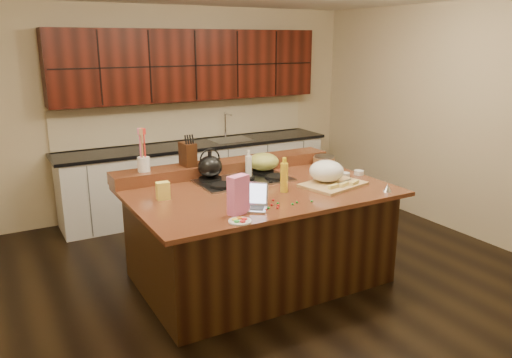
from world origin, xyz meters
TOP-DOWN VIEW (x-y plane):
  - room at (0.00, 0.00)m, footprint 5.52×5.02m
  - island at (0.00, 0.00)m, footprint 2.40×1.60m
  - back_ledge at (0.00, 0.70)m, footprint 2.40×0.30m
  - cooktop at (0.00, 0.30)m, footprint 0.92×0.52m
  - back_counter at (0.30, 2.23)m, footprint 3.70×0.66m
  - kettle at (-0.30, 0.43)m, footprint 0.30×0.30m
  - green_bowl at (0.30, 0.43)m, footprint 0.42×0.42m
  - laptop at (-0.34, -0.44)m, footprint 0.37×0.36m
  - oil_bottle at (0.15, -0.21)m, footprint 0.07×0.07m
  - vinegar_bottle at (0.05, 0.29)m, footprint 0.08×0.08m
  - wooden_tray at (0.65, -0.21)m, footprint 0.65×0.54m
  - ramekin_a at (1.15, -0.08)m, footprint 0.11×0.11m
  - ramekin_b at (0.97, -0.07)m, footprint 0.11×0.11m
  - ramekin_c at (0.68, -0.00)m, footprint 0.11×0.11m
  - strainer_bowl at (1.08, 0.43)m, footprint 0.31×0.31m
  - kitchen_timer at (0.98, -0.67)m, footprint 0.08×0.08m
  - pink_bag at (-0.49, -0.53)m, footprint 0.19×0.14m
  - candy_plate at (-0.57, -0.71)m, footprint 0.19×0.19m
  - package_box at (-0.89, 0.12)m, footprint 0.12×0.08m
  - utensil_crock at (-0.88, 0.70)m, footprint 0.12×0.12m
  - knife_block at (-0.42, 0.70)m, footprint 0.13×0.20m
  - gumdrop_0 at (-0.15, -0.59)m, footprint 0.02×0.02m
  - gumdrop_1 at (-0.22, -0.45)m, footprint 0.02×0.02m
  - gumdrop_2 at (-0.27, -0.58)m, footprint 0.02×0.02m
  - gumdrop_3 at (-0.22, -0.55)m, footprint 0.02×0.02m
  - gumdrop_4 at (0.08, -0.53)m, footprint 0.02×0.02m
  - gumdrop_5 at (0.19, -0.58)m, footprint 0.02×0.02m
  - gumdrop_6 at (-0.08, -0.39)m, footprint 0.02×0.02m
  - gumdrop_7 at (0.01, -0.57)m, footprint 0.02×0.02m
  - gumdrop_8 at (-0.16, -0.50)m, footprint 0.02×0.02m
  - gumdrop_9 at (-0.09, -0.49)m, footprint 0.02×0.02m
  - gumdrop_10 at (-0.11, -0.54)m, footprint 0.02×0.02m
  - gumdrop_11 at (0.07, -0.54)m, footprint 0.02×0.02m
  - gumdrop_12 at (-0.25, -0.45)m, footprint 0.02×0.02m

SIDE VIEW (x-z plane):
  - island at x=0.00m, z-range 0.00..0.92m
  - candy_plate at x=-0.57m, z-range 0.92..0.93m
  - gumdrop_0 at x=-0.15m, z-range 0.92..0.94m
  - gumdrop_1 at x=-0.22m, z-range 0.92..0.94m
  - gumdrop_2 at x=-0.27m, z-range 0.92..0.94m
  - gumdrop_3 at x=-0.22m, z-range 0.92..0.94m
  - gumdrop_4 at x=0.08m, z-range 0.92..0.94m
  - gumdrop_5 at x=0.19m, z-range 0.92..0.94m
  - gumdrop_6 at x=-0.08m, z-range 0.92..0.94m
  - gumdrop_7 at x=0.01m, z-range 0.92..0.94m
  - gumdrop_8 at x=-0.16m, z-range 0.92..0.94m
  - gumdrop_9 at x=-0.09m, z-range 0.92..0.94m
  - gumdrop_10 at x=-0.11m, z-range 0.92..0.94m
  - gumdrop_11 at x=0.07m, z-range 0.92..0.94m
  - gumdrop_12 at x=-0.25m, z-range 0.92..0.94m
  - cooktop at x=0.00m, z-range 0.91..0.96m
  - ramekin_a at x=1.15m, z-range 0.92..0.96m
  - ramekin_b at x=0.97m, z-range 0.92..0.96m
  - ramekin_c at x=0.68m, z-range 0.92..0.96m
  - kitchen_timer at x=0.98m, z-range 0.92..0.99m
  - strainer_bowl at x=1.08m, z-range 0.92..1.01m
  - laptop at x=-0.34m, z-range 0.87..1.08m
  - back_ledge at x=0.00m, z-range 0.92..1.04m
  - back_counter at x=0.30m, z-range -0.22..2.18m
  - package_box at x=-0.89m, z-range 0.92..1.07m
  - wooden_tray at x=0.65m, z-range 0.91..1.14m
  - vinegar_bottle at x=0.05m, z-range 0.92..1.17m
  - green_bowl at x=0.30m, z-range 0.97..1.14m
  - oil_bottle at x=0.15m, z-range 0.92..1.19m
  - kettle at x=-0.30m, z-range 0.97..1.18m
  - pink_bag at x=-0.49m, z-range 0.92..1.24m
  - utensil_crock at x=-0.88m, z-range 1.04..1.18m
  - knife_block at x=-0.42m, z-range 1.04..1.28m
  - room at x=0.00m, z-range -0.01..2.71m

